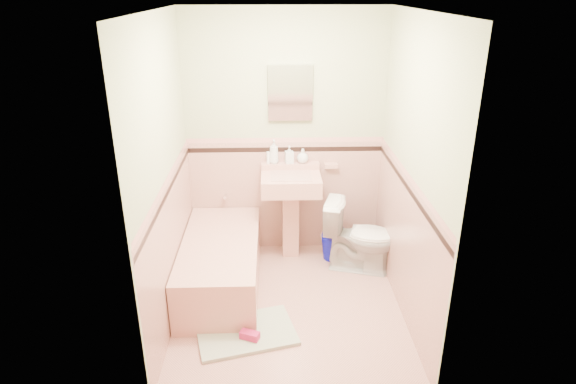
{
  "coord_description": "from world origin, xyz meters",
  "views": [
    {
      "loc": [
        -0.14,
        -3.73,
        2.67
      ],
      "look_at": [
        0.0,
        0.25,
        1.0
      ],
      "focal_mm": 30.92,
      "sensor_mm": 36.0,
      "label": 1
    }
  ],
  "objects_px": {
    "soap_bottle_mid": "(289,154)",
    "soap_bottle_right": "(303,156)",
    "toilet": "(361,236)",
    "sink": "(291,217)",
    "soap_bottle_left": "(274,152)",
    "medicine_cabinet": "(290,93)",
    "bathtub": "(221,265)",
    "bucket": "(334,247)",
    "shoe": "(250,335)"
  },
  "relations": [
    {
      "from": "sink",
      "to": "soap_bottle_mid",
      "type": "distance_m",
      "value": 0.64
    },
    {
      "from": "bathtub",
      "to": "soap_bottle_right",
      "type": "xyz_separation_m",
      "value": [
        0.81,
        0.71,
        0.84
      ]
    },
    {
      "from": "bucket",
      "to": "soap_bottle_mid",
      "type": "bearing_deg",
      "value": 154.44
    },
    {
      "from": "soap_bottle_left",
      "to": "shoe",
      "type": "distance_m",
      "value": 1.87
    },
    {
      "from": "bathtub",
      "to": "bucket",
      "type": "xyz_separation_m",
      "value": [
        1.13,
        0.49,
        -0.09
      ]
    },
    {
      "from": "soap_bottle_right",
      "to": "toilet",
      "type": "height_order",
      "value": "soap_bottle_right"
    },
    {
      "from": "medicine_cabinet",
      "to": "soap_bottle_mid",
      "type": "xyz_separation_m",
      "value": [
        -0.01,
        -0.03,
        -0.62
      ]
    },
    {
      "from": "soap_bottle_left",
      "to": "toilet",
      "type": "distance_m",
      "value": 1.21
    },
    {
      "from": "sink",
      "to": "shoe",
      "type": "distance_m",
      "value": 1.46
    },
    {
      "from": "shoe",
      "to": "sink",
      "type": "bearing_deg",
      "value": 96.69
    },
    {
      "from": "soap_bottle_right",
      "to": "bucket",
      "type": "xyz_separation_m",
      "value": [
        0.32,
        -0.22,
        -0.93
      ]
    },
    {
      "from": "sink",
      "to": "soap_bottle_left",
      "type": "distance_m",
      "value": 0.69
    },
    {
      "from": "bucket",
      "to": "shoe",
      "type": "relative_size",
      "value": 1.69
    },
    {
      "from": "bathtub",
      "to": "bucket",
      "type": "bearing_deg",
      "value": 23.53
    },
    {
      "from": "soap_bottle_mid",
      "to": "soap_bottle_right",
      "type": "xyz_separation_m",
      "value": [
        0.14,
        0.0,
        -0.02
      ]
    },
    {
      "from": "sink",
      "to": "medicine_cabinet",
      "type": "relative_size",
      "value": 1.71
    },
    {
      "from": "bathtub",
      "to": "sink",
      "type": "relative_size",
      "value": 1.62
    },
    {
      "from": "soap_bottle_right",
      "to": "toilet",
      "type": "bearing_deg",
      "value": -37.85
    },
    {
      "from": "toilet",
      "to": "soap_bottle_left",
      "type": "bearing_deg",
      "value": 79.1
    },
    {
      "from": "bucket",
      "to": "bathtub",
      "type": "bearing_deg",
      "value": -156.47
    },
    {
      "from": "bathtub",
      "to": "medicine_cabinet",
      "type": "relative_size",
      "value": 2.77
    },
    {
      "from": "medicine_cabinet",
      "to": "soap_bottle_right",
      "type": "distance_m",
      "value": 0.65
    },
    {
      "from": "medicine_cabinet",
      "to": "shoe",
      "type": "xyz_separation_m",
      "value": [
        -0.38,
        -1.56,
        -1.64
      ]
    },
    {
      "from": "soap_bottle_mid",
      "to": "shoe",
      "type": "distance_m",
      "value": 1.88
    },
    {
      "from": "medicine_cabinet",
      "to": "bucket",
      "type": "height_order",
      "value": "medicine_cabinet"
    },
    {
      "from": "soap_bottle_right",
      "to": "bucket",
      "type": "relative_size",
      "value": 0.56
    },
    {
      "from": "toilet",
      "to": "bathtub",
      "type": "bearing_deg",
      "value": 117.57
    },
    {
      "from": "toilet",
      "to": "medicine_cabinet",
      "type": "bearing_deg",
      "value": 72.0
    },
    {
      "from": "soap_bottle_right",
      "to": "sink",
      "type": "bearing_deg",
      "value": -125.0
    },
    {
      "from": "sink",
      "to": "soap_bottle_left",
      "type": "height_order",
      "value": "soap_bottle_left"
    },
    {
      "from": "toilet",
      "to": "shoe",
      "type": "xyz_separation_m",
      "value": [
        -1.07,
        -1.1,
        -0.3
      ]
    },
    {
      "from": "soap_bottle_mid",
      "to": "bucket",
      "type": "relative_size",
      "value": 0.68
    },
    {
      "from": "soap_bottle_mid",
      "to": "shoe",
      "type": "xyz_separation_m",
      "value": [
        -0.37,
        -1.53,
        -1.02
      ]
    },
    {
      "from": "soap_bottle_right",
      "to": "bucket",
      "type": "bearing_deg",
      "value": -34.24
    },
    {
      "from": "soap_bottle_mid",
      "to": "soap_bottle_right",
      "type": "distance_m",
      "value": 0.14
    },
    {
      "from": "bathtub",
      "to": "bucket",
      "type": "relative_size",
      "value": 5.68
    },
    {
      "from": "medicine_cabinet",
      "to": "soap_bottle_left",
      "type": "relative_size",
      "value": 2.21
    },
    {
      "from": "medicine_cabinet",
      "to": "toilet",
      "type": "bearing_deg",
      "value": -34.13
    },
    {
      "from": "sink",
      "to": "soap_bottle_right",
      "type": "height_order",
      "value": "soap_bottle_right"
    },
    {
      "from": "bathtub",
      "to": "soap_bottle_left",
      "type": "relative_size",
      "value": 6.13
    },
    {
      "from": "soap_bottle_left",
      "to": "medicine_cabinet",
      "type": "bearing_deg",
      "value": 10.24
    },
    {
      "from": "medicine_cabinet",
      "to": "shoe",
      "type": "bearing_deg",
      "value": -103.82
    },
    {
      "from": "medicine_cabinet",
      "to": "shoe",
      "type": "height_order",
      "value": "medicine_cabinet"
    },
    {
      "from": "bathtub",
      "to": "sink",
      "type": "xyz_separation_m",
      "value": [
        0.68,
        0.53,
        0.24
      ]
    },
    {
      "from": "bathtub",
      "to": "bucket",
      "type": "height_order",
      "value": "bathtub"
    },
    {
      "from": "bucket",
      "to": "shoe",
      "type": "bearing_deg",
      "value": -122.38
    },
    {
      "from": "soap_bottle_left",
      "to": "soap_bottle_mid",
      "type": "relative_size",
      "value": 1.36
    },
    {
      "from": "soap_bottle_left",
      "to": "soap_bottle_right",
      "type": "xyz_separation_m",
      "value": [
        0.29,
        0.0,
        -0.05
      ]
    },
    {
      "from": "toilet",
      "to": "bucket",
      "type": "relative_size",
      "value": 2.75
    },
    {
      "from": "soap_bottle_left",
      "to": "shoe",
      "type": "relative_size",
      "value": 1.57
    }
  ]
}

